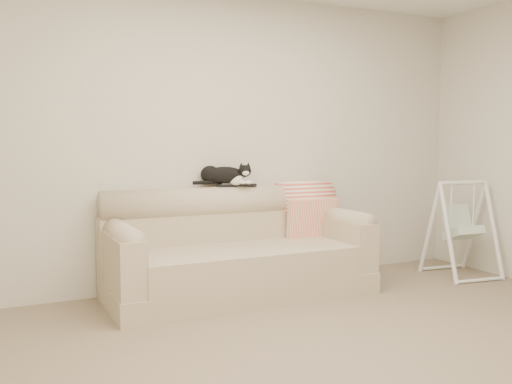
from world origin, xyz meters
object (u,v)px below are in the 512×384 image
Objects in this scene: tuxedo_cat at (224,175)px; baby_swing at (461,228)px; remote_a at (227,185)px; remote_b at (247,185)px; sofa at (236,253)px.

tuxedo_cat is 2.35m from baby_swing.
baby_swing is (2.20, -0.56, -0.45)m from remote_a.
remote_a is 1.04× the size of remote_b.
baby_swing is at bearing -15.36° from remote_b.
remote_a is (0.02, 0.24, 0.56)m from sofa.
remote_a is 0.36× the size of tuxedo_cat.
sofa is 4.29× the size of tuxedo_cat.
remote_b is 0.23m from tuxedo_cat.
remote_a is 0.09m from tuxedo_cat.
remote_a is at bearing 85.28° from sofa.
tuxedo_cat is at bearing 165.21° from baby_swing.
tuxedo_cat is (0.00, 0.26, 0.65)m from sofa.
baby_swing is (2.22, -0.59, -0.54)m from tuxedo_cat.
sofa is 12.49× the size of remote_b.
remote_b is 0.34× the size of tuxedo_cat.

